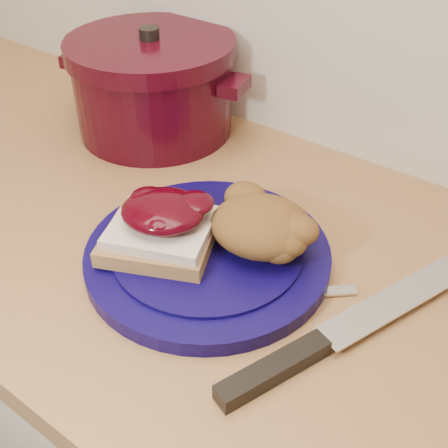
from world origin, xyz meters
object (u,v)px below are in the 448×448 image
Objects in this scene: plate at (208,255)px; chef_knife at (310,349)px; pepper_grinder at (90,75)px; butter_knife at (279,294)px; dutch_oven at (153,85)px.

chef_knife is (0.17, -0.05, 0.00)m from plate.
chef_knife is 0.64m from pepper_grinder.
plate is 0.10m from butter_knife.
chef_knife is at bearing -78.19° from butter_knife.
chef_knife is at bearing -30.80° from dutch_oven.
chef_knife reaches higher than butter_knife.
dutch_oven is at bearing 142.21° from plate.
dutch_oven is at bearing 109.29° from butter_knife.
plate is 1.65× the size of butter_knife.
plate is at bearing -37.79° from dutch_oven.
butter_knife is 0.45m from dutch_oven.
plate is 2.13× the size of pepper_grinder.
pepper_grinder is at bearing 154.42° from plate.
pepper_grinder is at bearing 86.95° from chef_knife.
dutch_oven is at bearing 9.41° from pepper_grinder.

